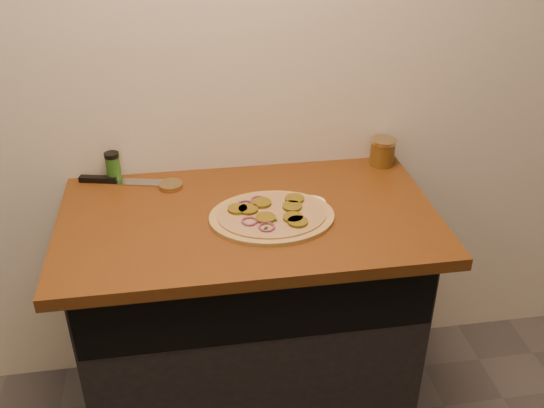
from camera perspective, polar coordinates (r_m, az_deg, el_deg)
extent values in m
cube|color=beige|center=(2.06, -3.66, 14.76)|extent=(4.00, 0.02, 2.70)
cube|color=black|center=(2.24, -2.11, -10.80)|extent=(1.10, 0.60, 0.86)
cube|color=brown|center=(1.94, -2.25, -1.35)|extent=(1.20, 0.70, 0.04)
cylinder|color=tan|center=(1.90, -0.01, -1.21)|extent=(0.40, 0.40, 0.01)
cylinder|color=#CEC088|center=(1.90, -0.01, -0.99)|extent=(0.35, 0.35, 0.01)
cylinder|color=brown|center=(1.91, -2.24, -0.50)|extent=(0.06, 0.06, 0.01)
cylinder|color=brown|center=(1.87, 1.99, -1.29)|extent=(0.06, 0.06, 0.01)
cylinder|color=brown|center=(1.94, -0.98, 0.11)|extent=(0.06, 0.06, 0.01)
cylinder|color=brown|center=(1.91, -3.27, -0.46)|extent=(0.06, 0.06, 0.01)
cylinder|color=brown|center=(1.87, -0.61, -1.31)|extent=(0.06, 0.06, 0.01)
cylinder|color=brown|center=(1.97, 2.13, 0.49)|extent=(0.06, 0.06, 0.01)
cylinder|color=brown|center=(1.93, 1.91, -0.23)|extent=(0.06, 0.06, 0.01)
cylinder|color=brown|center=(1.85, 2.44, -1.68)|extent=(0.06, 0.06, 0.01)
torus|color=#732B60|center=(1.85, -2.12, -1.62)|extent=(0.05, 0.05, 0.01)
torus|color=#732B60|center=(1.96, -1.27, 0.39)|extent=(0.05, 0.05, 0.01)
torus|color=#732B60|center=(1.82, -0.51, -2.17)|extent=(0.05, 0.05, 0.01)
torus|color=#732B60|center=(1.94, -2.52, -0.04)|extent=(0.05, 0.05, 0.01)
cube|color=black|center=(1.93, 1.40, -0.17)|extent=(0.01, 0.02, 0.00)
cube|color=black|center=(1.86, 0.28, -1.56)|extent=(0.02, 0.01, 0.00)
cube|color=black|center=(1.82, -0.58, -2.30)|extent=(0.02, 0.02, 0.00)
cube|color=black|center=(1.95, -2.11, 0.04)|extent=(0.02, 0.02, 0.00)
cube|color=black|center=(1.86, 2.01, -1.48)|extent=(0.01, 0.02, 0.00)
cube|color=black|center=(1.96, 2.49, 0.22)|extent=(0.02, 0.02, 0.00)
cube|color=black|center=(1.89, -0.86, -1.05)|extent=(0.02, 0.02, 0.00)
cube|color=black|center=(1.96, -3.00, 0.15)|extent=(0.02, 0.01, 0.00)
cube|color=#B7BAC1|center=(2.15, -11.86, 1.99)|extent=(0.25, 0.10, 0.01)
cube|color=black|center=(2.20, -16.03, 2.26)|extent=(0.13, 0.05, 0.02)
cylinder|color=tan|center=(2.10, -9.50, 1.72)|extent=(0.09, 0.09, 0.02)
cylinder|color=#9B1A0F|center=(2.25, 10.34, 4.68)|extent=(0.09, 0.09, 0.09)
cylinder|color=tan|center=(2.23, 10.46, 5.84)|extent=(0.09, 0.09, 0.01)
cylinder|color=#29611E|center=(2.18, -14.71, 3.27)|extent=(0.05, 0.05, 0.09)
cylinder|color=black|center=(2.16, -14.88, 4.48)|extent=(0.05, 0.05, 0.02)
cylinder|color=silver|center=(1.99, 3.06, 0.08)|extent=(0.17, 0.17, 0.00)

